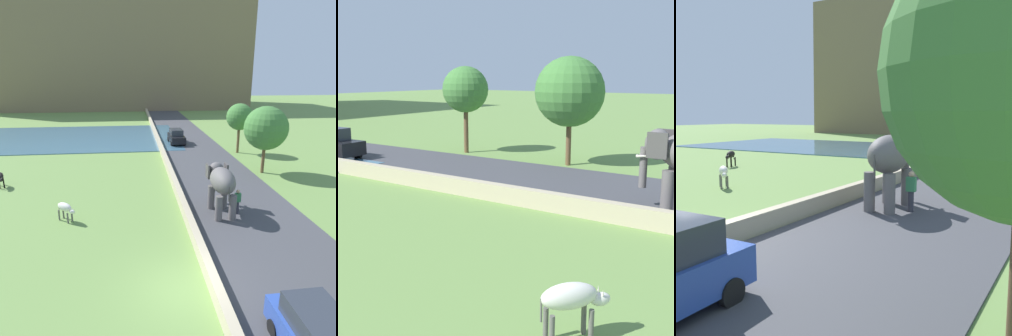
% 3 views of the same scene
% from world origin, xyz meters
% --- Properties ---
extents(road_surface, '(7.00, 120.00, 0.06)m').
position_xyz_m(road_surface, '(5.00, 20.00, 0.03)').
color(road_surface, '#424247').
rests_on(road_surface, ground).
extents(barrier_wall, '(0.40, 110.00, 0.68)m').
position_xyz_m(barrier_wall, '(1.20, 18.00, 0.34)').
color(barrier_wall, tan).
rests_on(barrier_wall, ground).
extents(cow_white, '(1.28, 1.14, 1.15)m').
position_xyz_m(cow_white, '(-5.96, 6.85, 0.84)').
color(cow_white, silver).
rests_on(cow_white, ground).
extents(tree_mid, '(3.73, 3.73, 5.82)m').
position_xyz_m(tree_mid, '(9.37, 14.59, 3.95)').
color(tree_mid, brown).
rests_on(tree_mid, ground).
extents(tree_far, '(2.85, 2.85, 5.38)m').
position_xyz_m(tree_far, '(9.54, 21.83, 3.93)').
color(tree_far, brown).
rests_on(tree_far, ground).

